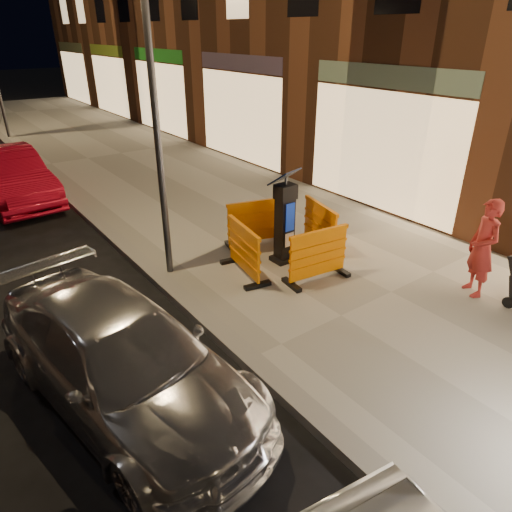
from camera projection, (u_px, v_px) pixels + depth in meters
ground_plane at (253, 366)px, 6.43m from camera, size 120.00×120.00×0.00m
sidewalk at (391, 295)px, 7.99m from camera, size 6.00×60.00×0.15m
kerb at (252, 362)px, 6.40m from camera, size 0.30×60.00×0.15m
parking_kiosk at (285, 219)px, 8.66m from camera, size 0.65×0.65×1.74m
barrier_front at (318, 255)px, 8.15m from camera, size 1.30×0.66×0.97m
barrier_back at (255, 223)px, 9.52m from camera, size 1.34×0.82×0.97m
barrier_kerbside at (244, 250)px, 8.33m from camera, size 0.72×1.32×0.97m
barrier_bldgside at (320, 227)px, 9.34m from camera, size 0.80×1.33×0.97m
car_silver at (130, 398)px, 5.88m from camera, size 2.46×4.62×1.28m
car_red at (16, 202)px, 12.53m from camera, size 1.79×4.45×1.44m
man at (483, 248)px, 7.56m from camera, size 0.67×0.74×1.70m
street_lamp_mid at (155, 106)px, 7.32m from camera, size 0.12×0.12×6.00m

